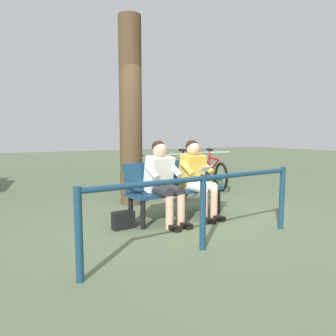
{
  "coord_description": "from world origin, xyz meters",
  "views": [
    {
      "loc": [
        2.5,
        3.93,
        1.3
      ],
      "look_at": [
        0.18,
        -0.49,
        0.75
      ],
      "focal_mm": 33.37,
      "sensor_mm": 36.0,
      "label": 1
    }
  ],
  "objects_px": {
    "bench": "(174,185)",
    "bicycle_green": "(129,179)",
    "handbag": "(123,220)",
    "bicycle_black": "(212,173)",
    "bicycle_silver": "(166,177)",
    "person_reading": "(196,174)",
    "bicycle_red": "(188,174)",
    "tree_trunk": "(131,112)",
    "person_companion": "(163,178)",
    "litter_bin": "(172,180)"
  },
  "relations": [
    {
      "from": "bicycle_red",
      "to": "litter_bin",
      "type": "bearing_deg",
      "value": -58.87
    },
    {
      "from": "bicycle_black",
      "to": "tree_trunk",
      "type": "bearing_deg",
      "value": -59.94
    },
    {
      "from": "handbag",
      "to": "litter_bin",
      "type": "distance_m",
      "value": 2.02
    },
    {
      "from": "tree_trunk",
      "to": "bench",
      "type": "bearing_deg",
      "value": 101.61
    },
    {
      "from": "bench",
      "to": "bicycle_silver",
      "type": "bearing_deg",
      "value": -122.14
    },
    {
      "from": "handbag",
      "to": "bicycle_silver",
      "type": "relative_size",
      "value": 0.18
    },
    {
      "from": "bicycle_green",
      "to": "tree_trunk",
      "type": "bearing_deg",
      "value": -8.38
    },
    {
      "from": "bench",
      "to": "bicycle_silver",
      "type": "relative_size",
      "value": 0.99
    },
    {
      "from": "tree_trunk",
      "to": "bicycle_silver",
      "type": "bearing_deg",
      "value": -151.08
    },
    {
      "from": "handbag",
      "to": "bicycle_black",
      "type": "bearing_deg",
      "value": -144.82
    },
    {
      "from": "litter_bin",
      "to": "bicycle_red",
      "type": "relative_size",
      "value": 0.47
    },
    {
      "from": "tree_trunk",
      "to": "litter_bin",
      "type": "xyz_separation_m",
      "value": [
        -0.82,
        0.07,
        -1.29
      ]
    },
    {
      "from": "bicycle_green",
      "to": "handbag",
      "type": "bearing_deg",
      "value": -14.47
    },
    {
      "from": "person_companion",
      "to": "bicycle_green",
      "type": "distance_m",
      "value": 2.12
    },
    {
      "from": "bicycle_silver",
      "to": "bicycle_green",
      "type": "height_order",
      "value": "same"
    },
    {
      "from": "person_companion",
      "to": "bicycle_red",
      "type": "distance_m",
      "value": 2.83
    },
    {
      "from": "person_reading",
      "to": "bicycle_green",
      "type": "xyz_separation_m",
      "value": [
        0.38,
        -1.99,
        -0.31
      ]
    },
    {
      "from": "litter_bin",
      "to": "bench",
      "type": "bearing_deg",
      "value": 62.89
    },
    {
      "from": "handbag",
      "to": "person_reading",
      "type": "bearing_deg",
      "value": -175.49
    },
    {
      "from": "handbag",
      "to": "bicycle_silver",
      "type": "height_order",
      "value": "bicycle_silver"
    },
    {
      "from": "bicycle_green",
      "to": "person_companion",
      "type": "bearing_deg",
      "value": 1.24
    },
    {
      "from": "bench",
      "to": "person_reading",
      "type": "bearing_deg",
      "value": 152.6
    },
    {
      "from": "person_companion",
      "to": "bicycle_green",
      "type": "relative_size",
      "value": 0.72
    },
    {
      "from": "bench",
      "to": "bicycle_green",
      "type": "relative_size",
      "value": 0.99
    },
    {
      "from": "bench",
      "to": "bicycle_green",
      "type": "bearing_deg",
      "value": -97.05
    },
    {
      "from": "bench",
      "to": "litter_bin",
      "type": "relative_size",
      "value": 2.12
    },
    {
      "from": "bicycle_red",
      "to": "person_companion",
      "type": "bearing_deg",
      "value": -51.51
    },
    {
      "from": "bench",
      "to": "handbag",
      "type": "relative_size",
      "value": 5.51
    },
    {
      "from": "bench",
      "to": "tree_trunk",
      "type": "xyz_separation_m",
      "value": [
        0.24,
        -1.19,
        1.18
      ]
    },
    {
      "from": "person_reading",
      "to": "bicycle_black",
      "type": "height_order",
      "value": "person_reading"
    },
    {
      "from": "person_companion",
      "to": "bicycle_silver",
      "type": "bearing_deg",
      "value": -126.93
    },
    {
      "from": "bicycle_black",
      "to": "bicycle_silver",
      "type": "relative_size",
      "value": 0.99
    },
    {
      "from": "bicycle_silver",
      "to": "bicycle_green",
      "type": "relative_size",
      "value": 1.0
    },
    {
      "from": "tree_trunk",
      "to": "bicycle_silver",
      "type": "distance_m",
      "value": 1.76
    },
    {
      "from": "person_reading",
      "to": "bicycle_silver",
      "type": "height_order",
      "value": "person_reading"
    },
    {
      "from": "bicycle_black",
      "to": "bicycle_red",
      "type": "height_order",
      "value": "same"
    },
    {
      "from": "handbag",
      "to": "bicycle_green",
      "type": "distance_m",
      "value": 2.27
    },
    {
      "from": "person_reading",
      "to": "litter_bin",
      "type": "relative_size",
      "value": 1.54
    },
    {
      "from": "handbag",
      "to": "tree_trunk",
      "type": "relative_size",
      "value": 0.09
    },
    {
      "from": "person_reading",
      "to": "bicycle_silver",
      "type": "relative_size",
      "value": 0.72
    },
    {
      "from": "bench",
      "to": "bicycle_red",
      "type": "xyz_separation_m",
      "value": [
        -1.48,
        -1.98,
        -0.15
      ]
    },
    {
      "from": "litter_bin",
      "to": "bicycle_silver",
      "type": "height_order",
      "value": "bicycle_silver"
    },
    {
      "from": "person_reading",
      "to": "tree_trunk",
      "type": "relative_size",
      "value": 0.36
    },
    {
      "from": "bicycle_red",
      "to": "bicycle_black",
      "type": "bearing_deg",
      "value": 71.33
    },
    {
      "from": "handbag",
      "to": "bicycle_black",
      "type": "relative_size",
      "value": 0.18
    },
    {
      "from": "person_reading",
      "to": "person_companion",
      "type": "xyz_separation_m",
      "value": [
        0.63,
        0.09,
        -0.0
      ]
    },
    {
      "from": "handbag",
      "to": "bicycle_black",
      "type": "height_order",
      "value": "bicycle_black"
    },
    {
      "from": "tree_trunk",
      "to": "handbag",
      "type": "bearing_deg",
      "value": 64.55
    },
    {
      "from": "person_reading",
      "to": "bicycle_silver",
      "type": "distance_m",
      "value": 1.94
    },
    {
      "from": "bicycle_black",
      "to": "person_reading",
      "type": "bearing_deg",
      "value": -28.17
    }
  ]
}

